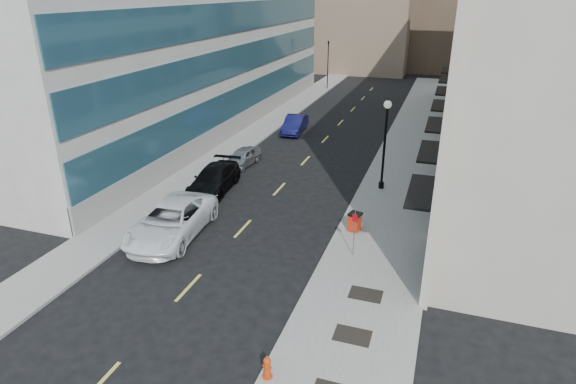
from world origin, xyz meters
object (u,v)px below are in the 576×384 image
Objects in this scene: trash_bin at (355,221)px; urn_planter at (413,199)px; sign_post at (355,227)px; fire_hydrant at (267,367)px; lamppost at (385,137)px; car_blue_sedan at (295,124)px; traffic_signal at (328,44)px; car_black_pickup at (214,179)px; car_silver_sedan at (243,157)px; car_white_van at (171,221)px.

urn_planter is at bearing 72.29° from trash_bin.
fire_hydrant is at bearing -77.85° from sign_post.
car_blue_sedan is at bearing 130.69° from lamppost.
trash_bin is at bearing 100.90° from fire_hydrant.
traffic_signal is 6.67× the size of trash_bin.
fire_hydrant is (9.24, -14.40, -0.23)m from car_black_pickup.
car_blue_sedan reaches higher than fire_hydrant.
lamppost is (11.90, -32.00, -2.09)m from traffic_signal.
lamppost reaches higher than trash_bin.
car_silver_sedan is at bearing 130.02° from fire_hydrant.
car_silver_sedan is 12.86m from trash_bin.
fire_hydrant is 1.27× the size of urn_planter.
car_white_van is at bearing -133.83° from lamppost.
car_black_pickup is 0.93× the size of lamppost.
sign_post is (9.60, 0.90, 0.76)m from car_white_van.
traffic_signal is 34.21m from lamppost.
car_blue_sedan is at bearing 85.27° from car_white_van.
trash_bin is at bearing -93.97° from lamppost.
trash_bin is (9.15, 3.47, -0.20)m from car_white_van.
urn_planter is at bearing -53.45° from car_blue_sedan.
traffic_signal reaches higher than car_black_pickup.
trash_bin reaches higher than urn_planter.
fire_hydrant is 0.83× the size of trash_bin.
trash_bin is at bearing -67.79° from car_blue_sedan.
car_black_pickup is at bearing 176.60° from trash_bin.
lamppost reaches higher than sign_post.
sign_post is (1.10, 8.90, 1.10)m from fire_hydrant.
car_black_pickup is (-0.74, 6.40, -0.11)m from car_white_van.
car_white_van reaches higher than trash_bin.
lamppost reaches higher than car_white_van.
car_white_van is at bearing -79.42° from car_silver_sedan.
urn_planter is at bearing -43.50° from lamppost.
car_white_van is 6.44m from car_black_pickup.
car_black_pickup is (1.56, -35.60, -4.92)m from traffic_signal.
sign_post is 3.44× the size of urn_planter.
urn_planter is (2.20, -2.09, -3.06)m from lamppost.
car_silver_sedan is 1.64× the size of sign_post.
car_blue_sedan reaches higher than trash_bin.
sign_post reaches higher than urn_planter.
car_blue_sedan is at bearing 120.37° from fire_hydrant.
fire_hydrant is at bearing -80.10° from trash_bin.
car_black_pickup is at bearing 171.18° from sign_post.
car_white_van is 1.70× the size of car_silver_sedan.
sign_post reaches higher than car_blue_sedan.
car_black_pickup is at bearing -81.82° from car_silver_sedan.
trash_bin is (9.15, -17.70, -0.06)m from car_blue_sedan.
car_black_pickup is 1.17× the size of car_blue_sedan.
traffic_signal is at bearing 119.67° from trash_bin.
sign_post is at bearing 0.64° from car_white_van.
car_black_pickup is at bearing -97.99° from car_blue_sedan.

